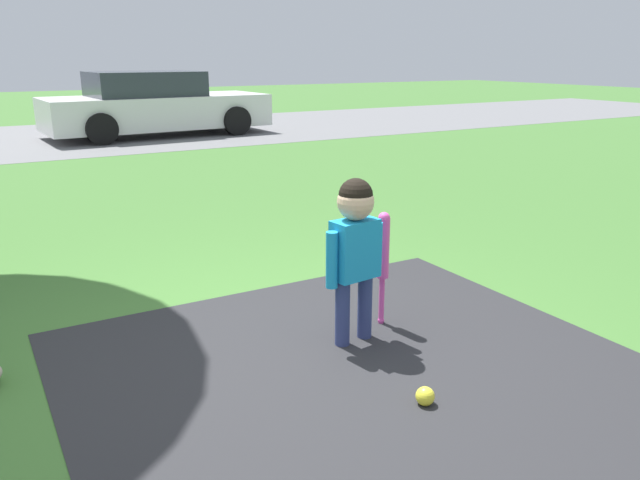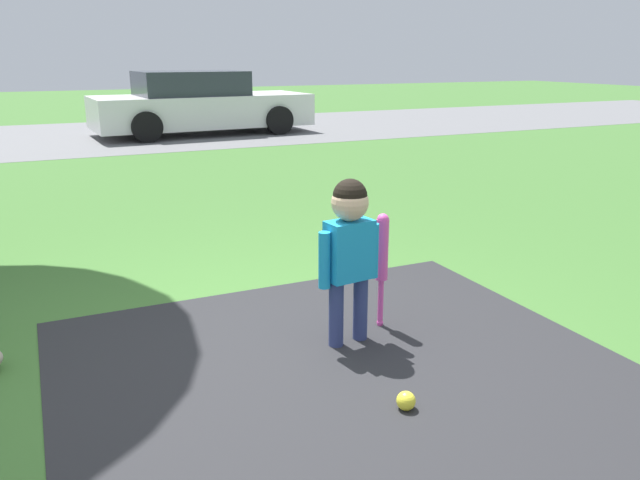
{
  "view_description": "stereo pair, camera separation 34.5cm",
  "coord_description": "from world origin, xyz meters",
  "px_view_note": "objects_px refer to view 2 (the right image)",
  "views": [
    {
      "loc": [
        -1.25,
        -2.92,
        1.65
      ],
      "look_at": [
        0.63,
        0.34,
        0.53
      ],
      "focal_mm": 35.0,
      "sensor_mm": 36.0,
      "label": 1
    },
    {
      "loc": [
        -0.94,
        -3.08,
        1.65
      ],
      "look_at": [
        0.63,
        0.34,
        0.53
      ],
      "focal_mm": 35.0,
      "sensor_mm": 36.0,
      "label": 2
    }
  ],
  "objects_px": {
    "sports_ball": "(406,401)",
    "parked_car": "(200,105)",
    "baseball_bat": "(382,254)",
    "child": "(349,239)"
  },
  "relations": [
    {
      "from": "child",
      "to": "baseball_bat",
      "type": "distance_m",
      "value": 0.36
    },
    {
      "from": "parked_car",
      "to": "baseball_bat",
      "type": "bearing_deg",
      "value": -101.31
    },
    {
      "from": "child",
      "to": "parked_car",
      "type": "relative_size",
      "value": 0.21
    },
    {
      "from": "child",
      "to": "sports_ball",
      "type": "distance_m",
      "value": 0.98
    },
    {
      "from": "baseball_bat",
      "to": "parked_car",
      "type": "distance_m",
      "value": 10.45
    },
    {
      "from": "sports_ball",
      "to": "parked_car",
      "type": "bearing_deg",
      "value": 80.53
    },
    {
      "from": "baseball_bat",
      "to": "sports_ball",
      "type": "height_order",
      "value": "baseball_bat"
    },
    {
      "from": "baseball_bat",
      "to": "parked_car",
      "type": "xyz_separation_m",
      "value": [
        1.5,
        10.34,
        0.15
      ]
    },
    {
      "from": "child",
      "to": "sports_ball",
      "type": "relative_size",
      "value": 10.46
    },
    {
      "from": "sports_ball",
      "to": "parked_car",
      "type": "xyz_separation_m",
      "value": [
        1.88,
        11.24,
        0.58
      ]
    }
  ]
}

